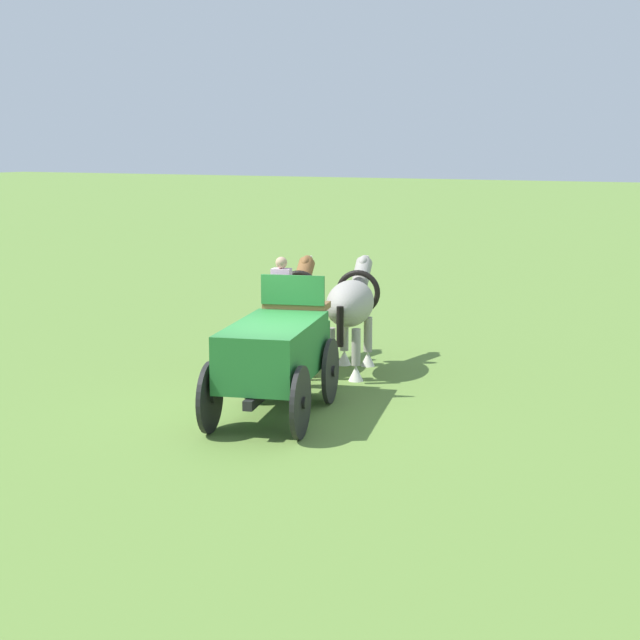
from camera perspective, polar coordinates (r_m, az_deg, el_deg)
ground_plane at (r=17.65m, az=-2.64°, el=-5.50°), size 220.00×220.00×0.00m
show_wagon at (r=17.53m, az=-2.55°, el=-1.79°), size 5.83×2.45×2.61m
draft_horse_near at (r=21.11m, az=-1.68°, el=0.88°), size 3.01×1.40×2.24m
draft_horse_off at (r=20.82m, az=1.79°, el=0.84°), size 2.98×1.41×2.28m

